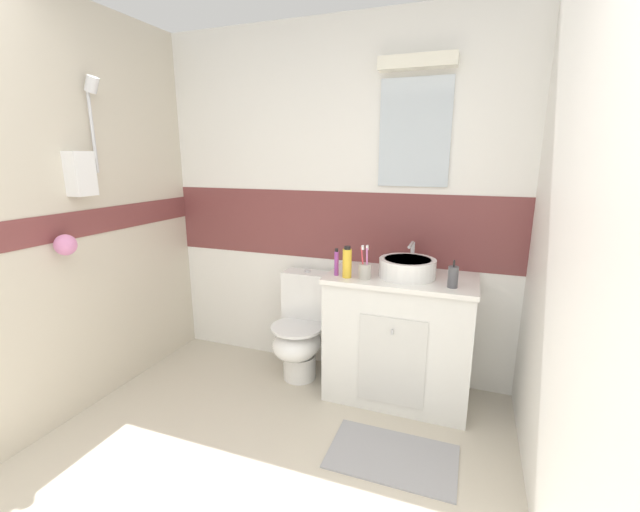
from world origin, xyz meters
name	(u,v)px	position (x,y,z in m)	size (l,w,h in m)	color
ground_plane	(258,471)	(0.00, 1.20, -0.02)	(3.20, 3.48, 0.04)	beige
wall_back_tiled	(336,204)	(0.01, 2.45, 1.26)	(3.20, 0.20, 2.50)	white
wall_left_shower_alcove	(39,219)	(-1.35, 1.20, 1.25)	(0.24, 3.48, 2.50)	beige
wall_right_plain	(595,259)	(1.35, 1.20, 1.25)	(0.10, 3.48, 2.50)	white
vanity_cabinet	(399,337)	(0.56, 2.15, 0.43)	(0.93, 0.53, 0.85)	silver
sink_basin	(407,267)	(0.59, 2.13, 0.91)	(0.35, 0.40, 0.20)	white
toilet	(301,330)	(-0.16, 2.16, 0.36)	(0.37, 0.50, 0.78)	white
toothbrush_cup	(365,270)	(0.35, 2.00, 0.90)	(0.08, 0.08, 0.22)	#B2ADA3
soap_dispenser	(453,277)	(0.87, 2.00, 0.91)	(0.06, 0.06, 0.17)	#4C4C51
shampoo_bottle_tall	(347,263)	(0.24, 1.99, 0.95)	(0.06, 0.06, 0.20)	yellow
toothpaste_tube_upright	(337,263)	(0.16, 2.01, 0.93)	(0.03, 0.03, 0.18)	#993F99
bath_mat	(392,456)	(0.64, 1.52, 0.01)	(0.68, 0.42, 0.01)	#99999E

